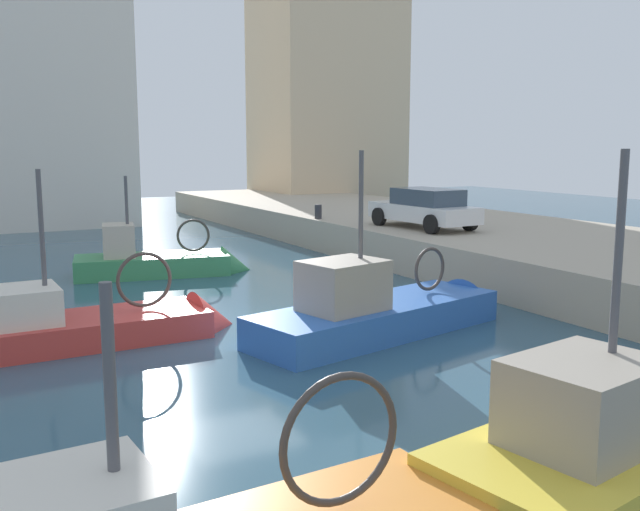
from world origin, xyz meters
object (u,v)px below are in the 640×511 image
object	(u,v)px
fishing_boat_red	(93,337)
mooring_bollard_mid	(318,212)
fishing_boat_green	(164,270)
fishing_boat_blue	(387,325)
parked_car_white	(424,208)

from	to	relation	value
fishing_boat_red	mooring_bollard_mid	bearing A→B (deg)	42.72
fishing_boat_red	mooring_bollard_mid	xyz separation A→B (m)	(10.41, 9.61, 1.37)
fishing_boat_green	fishing_boat_blue	distance (m)	9.52
mooring_bollard_mid	parked_car_white	bearing A→B (deg)	-68.58
fishing_boat_green	parked_car_white	distance (m)	9.09
parked_car_white	fishing_boat_blue	bearing A→B (deg)	-130.85
fishing_boat_green	fishing_boat_red	size ratio (longest dim) A/B	0.90
fishing_boat_red	fishing_boat_green	bearing A→B (deg)	63.63
fishing_boat_blue	mooring_bollard_mid	size ratio (longest dim) A/B	12.96
fishing_boat_green	fishing_boat_red	bearing A→B (deg)	-116.37
fishing_boat_green	mooring_bollard_mid	size ratio (longest dim) A/B	10.40
fishing_boat_blue	fishing_boat_red	world-z (taller)	fishing_boat_blue
fishing_boat_blue	mooring_bollard_mid	world-z (taller)	fishing_boat_blue
fishing_boat_green	mooring_bollard_mid	distance (m)	7.50
fishing_boat_red	parked_car_white	distance (m)	13.32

